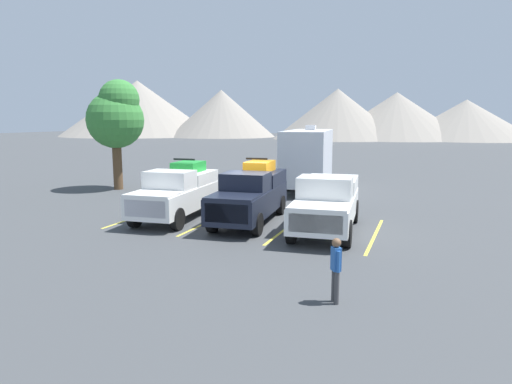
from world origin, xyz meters
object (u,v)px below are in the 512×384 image
pickup_truck_c (327,202)px  camper_trailer_a (308,156)px  pickup_truck_b (251,193)px  person_a (336,266)px  pickup_truck_a (177,192)px

pickup_truck_c → camper_trailer_a: size_ratio=0.64×
pickup_truck_b → person_a: size_ratio=3.85×
pickup_truck_b → pickup_truck_c: 3.37m
pickup_truck_a → person_a: bearing=-39.6°
pickup_truck_b → person_a: bearing=-55.9°
pickup_truck_a → pickup_truck_c: pickup_truck_a is taller
person_a → pickup_truck_a: bearing=140.4°
pickup_truck_b → pickup_truck_c: (3.33, -0.54, -0.06)m
pickup_truck_a → pickup_truck_c: 6.54m
pickup_truck_a → pickup_truck_c: bearing=0.3°
pickup_truck_a → pickup_truck_b: 3.26m
pickup_truck_a → person_a: size_ratio=3.47×
pickup_truck_a → pickup_truck_b: bearing=10.2°
pickup_truck_c → pickup_truck_a: bearing=-179.7°
pickup_truck_a → pickup_truck_b: size_ratio=0.90×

